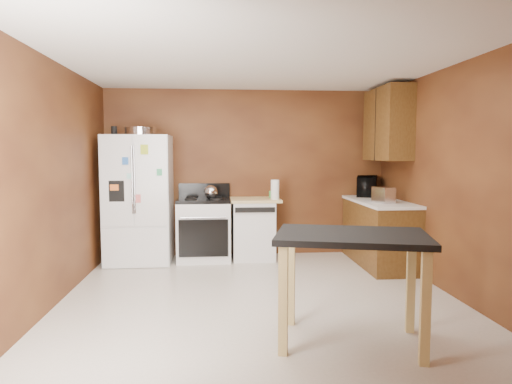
{
  "coord_description": "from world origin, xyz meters",
  "views": [
    {
      "loc": [
        -0.44,
        -4.66,
        1.56
      ],
      "look_at": [
        0.03,
        0.85,
        1.08
      ],
      "focal_mm": 32.0,
      "sensor_mm": 36.0,
      "label": 1
    }
  ],
  "objects": [
    {
      "name": "floor",
      "position": [
        0.0,
        0.0,
        0.0
      ],
      "size": [
        4.5,
        4.5,
        0.0
      ],
      "primitive_type": "plane",
      "color": "beige",
      "rests_on": "ground"
    },
    {
      "name": "ceiling",
      "position": [
        0.0,
        0.0,
        2.5
      ],
      "size": [
        4.5,
        4.5,
        0.0
      ],
      "primitive_type": "plane",
      "rotation": [
        3.14,
        0.0,
        0.0
      ],
      "color": "white",
      "rests_on": "ground"
    },
    {
      "name": "wall_back",
      "position": [
        0.0,
        2.25,
        1.25
      ],
      "size": [
        4.2,
        0.0,
        4.2
      ],
      "primitive_type": "plane",
      "rotation": [
        1.57,
        0.0,
        0.0
      ],
      "color": "brown",
      "rests_on": "ground"
    },
    {
      "name": "wall_front",
      "position": [
        0.0,
        -2.25,
        1.25
      ],
      "size": [
        4.2,
        0.0,
        4.2
      ],
      "primitive_type": "plane",
      "rotation": [
        -1.57,
        0.0,
        0.0
      ],
      "color": "brown",
      "rests_on": "ground"
    },
    {
      "name": "wall_left",
      "position": [
        -2.1,
        0.0,
        1.25
      ],
      "size": [
        0.0,
        4.5,
        4.5
      ],
      "primitive_type": "plane",
      "rotation": [
        1.57,
        0.0,
        1.57
      ],
      "color": "brown",
      "rests_on": "ground"
    },
    {
      "name": "wall_right",
      "position": [
        2.1,
        0.0,
        1.25
      ],
      "size": [
        0.0,
        4.5,
        4.5
      ],
      "primitive_type": "plane",
      "rotation": [
        1.57,
        0.0,
        -1.57
      ],
      "color": "brown",
      "rests_on": "ground"
    },
    {
      "name": "roasting_pan",
      "position": [
        -1.51,
        1.83,
        1.85
      ],
      "size": [
        0.43,
        0.43,
        0.11
      ],
      "primitive_type": "cylinder",
      "color": "silver",
      "rests_on": "refrigerator"
    },
    {
      "name": "pen_cup",
      "position": [
        -1.86,
        1.83,
        1.86
      ],
      "size": [
        0.08,
        0.08,
        0.12
      ],
      "primitive_type": "cylinder",
      "color": "black",
      "rests_on": "refrigerator"
    },
    {
      "name": "kettle",
      "position": [
        -0.54,
        1.86,
        1.0
      ],
      "size": [
        0.19,
        0.19,
        0.19
      ],
      "primitive_type": "sphere",
      "color": "silver",
      "rests_on": "gas_range"
    },
    {
      "name": "paper_towel",
      "position": [
        0.38,
        1.8,
        1.03
      ],
      "size": [
        0.15,
        0.15,
        0.28
      ],
      "primitive_type": "cylinder",
      "rotation": [
        0.0,
        0.0,
        -0.28
      ],
      "color": "white",
      "rests_on": "dishwasher"
    },
    {
      "name": "green_canister",
      "position": [
        0.37,
        2.03,
        0.94
      ],
      "size": [
        0.1,
        0.1,
        0.1
      ],
      "primitive_type": "cylinder",
      "rotation": [
        0.0,
        0.0,
        0.08
      ],
      "color": "green",
      "rests_on": "dishwasher"
    },
    {
      "name": "toaster",
      "position": [
        1.74,
        1.14,
        1.0
      ],
      "size": [
        0.25,
        0.32,
        0.21
      ],
      "primitive_type": "cube",
      "rotation": [
        0.0,
        0.0,
        0.29
      ],
      "color": "silver",
      "rests_on": "right_cabinets"
    },
    {
      "name": "microwave",
      "position": [
        1.82,
        2.06,
        1.04
      ],
      "size": [
        0.51,
        0.6,
        0.28
      ],
      "primitive_type": "imported",
      "rotation": [
        0.0,
        0.0,
        1.2
      ],
      "color": "black",
      "rests_on": "right_cabinets"
    },
    {
      "name": "refrigerator",
      "position": [
        -1.55,
        1.86,
        0.9
      ],
      "size": [
        0.9,
        0.8,
        1.8
      ],
      "color": "white",
      "rests_on": "ground"
    },
    {
      "name": "gas_range",
      "position": [
        -0.64,
        1.92,
        0.46
      ],
      "size": [
        0.76,
        0.68,
        1.1
      ],
      "color": "white",
      "rests_on": "ground"
    },
    {
      "name": "dishwasher",
      "position": [
        0.08,
        1.95,
        0.45
      ],
      "size": [
        0.78,
        0.63,
        0.89
      ],
      "color": "white",
      "rests_on": "ground"
    },
    {
      "name": "right_cabinets",
      "position": [
        1.84,
        1.48,
        0.91
      ],
      "size": [
        0.63,
        1.58,
        2.45
      ],
      "color": "brown",
      "rests_on": "ground"
    },
    {
      "name": "island",
      "position": [
        0.64,
        -1.11,
        0.77
      ],
      "size": [
        1.36,
        1.07,
        0.91
      ],
      "color": "black",
      "rests_on": "ground"
    }
  ]
}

